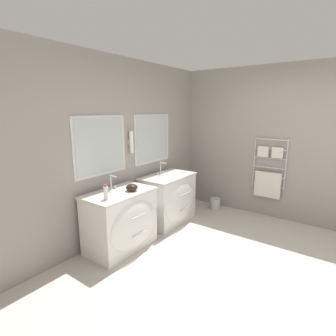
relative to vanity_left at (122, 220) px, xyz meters
name	(u,v)px	position (x,y,z in m)	size (l,w,h in m)	color
ground_plane	(268,281)	(0.44, -1.83, -0.41)	(16.00, 16.00, 0.00)	#BCB5A8
wall_back	(123,148)	(0.44, 0.39, 0.89)	(5.38, 0.14, 2.60)	gray
wall_right	(248,142)	(2.36, -0.85, 0.88)	(0.13, 4.29, 2.60)	gray
vanity_left	(122,220)	(0.00, 0.00, 0.00)	(0.95, 0.63, 0.80)	white
vanity_right	(170,198)	(1.10, 0.00, 0.00)	(0.95, 0.63, 0.80)	white
faucet_left	(112,183)	(0.00, 0.17, 0.49)	(0.17, 0.13, 0.21)	silver
faucet_right	(161,168)	(1.10, 0.17, 0.49)	(0.17, 0.13, 0.21)	silver
toiletry_bottle	(106,192)	(-0.30, -0.06, 0.48)	(0.06, 0.06, 0.19)	silver
amenity_bowl	(132,187)	(0.13, -0.07, 0.44)	(0.16, 0.16, 0.10)	black
waste_bin	(215,203)	(2.07, -0.38, -0.30)	(0.20, 0.20, 0.21)	#B7B7BC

